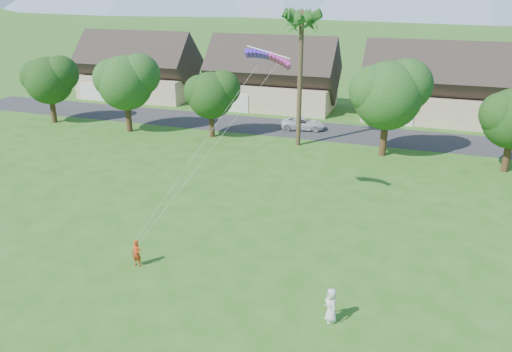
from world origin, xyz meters
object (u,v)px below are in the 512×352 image
at_px(kite_flyer, 137,253).
at_px(watcher, 331,305).
at_px(parafoil_kite, 269,56).
at_px(parked_car, 303,124).

relative_size(kite_flyer, watcher, 0.90).
bearing_deg(parafoil_kite, kite_flyer, -123.95).
xyz_separation_m(parked_car, parafoil_kite, (2.60, -20.91, 9.82)).
height_order(parked_car, parafoil_kite, parafoil_kite).
xyz_separation_m(kite_flyer, parked_car, (2.11, 29.78, -0.13)).
height_order(watcher, parked_car, watcher).
bearing_deg(parked_car, kite_flyer, 165.28).
distance_m(watcher, parked_car, 32.40).
height_order(kite_flyer, watcher, watcher).
distance_m(parked_car, parafoil_kite, 23.24).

